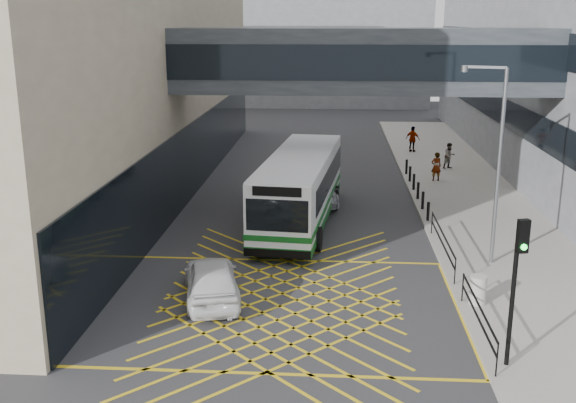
% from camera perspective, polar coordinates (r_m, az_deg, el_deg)
% --- Properties ---
extents(ground, '(120.00, 120.00, 0.00)m').
position_cam_1_polar(ground, '(23.06, -0.68, -8.86)').
color(ground, '#333335').
extents(building_far, '(28.00, 16.00, 18.00)m').
position_cam_1_polar(building_far, '(81.08, 1.31, 14.89)').
color(building_far, slate).
rests_on(building_far, ground).
extents(skybridge, '(20.00, 4.10, 3.00)m').
position_cam_1_polar(skybridge, '(33.08, 6.27, 11.80)').
color(skybridge, '#343A3F').
rests_on(skybridge, ground).
extents(pavement, '(6.00, 54.00, 0.16)m').
position_cam_1_polar(pavement, '(37.89, 14.87, 0.43)').
color(pavement, gray).
rests_on(pavement, ground).
extents(box_junction, '(12.00, 9.00, 0.01)m').
position_cam_1_polar(box_junction, '(23.06, -0.68, -8.86)').
color(box_junction, gold).
rests_on(box_junction, ground).
extents(bus, '(3.91, 12.04, 3.31)m').
position_cam_1_polar(bus, '(31.72, 1.05, 1.27)').
color(bus, silver).
rests_on(bus, ground).
extents(car_white, '(3.05, 5.18, 1.54)m').
position_cam_1_polar(car_white, '(23.42, -6.50, -6.53)').
color(car_white, white).
rests_on(car_white, ground).
extents(car_dark, '(1.97, 4.33, 1.32)m').
position_cam_1_polar(car_dark, '(39.96, 1.12, 2.55)').
color(car_dark, black).
rests_on(car_dark, ground).
extents(car_silver, '(2.66, 4.97, 1.47)m').
position_cam_1_polar(car_silver, '(35.43, 2.44, 1.01)').
color(car_silver, '#9A9CA2').
rests_on(car_silver, ground).
extents(traffic_light, '(0.33, 0.51, 4.26)m').
position_cam_1_polar(traffic_light, '(18.90, 18.83, -5.68)').
color(traffic_light, black).
rests_on(traffic_light, pavement).
extents(street_lamp, '(1.70, 0.70, 7.58)m').
position_cam_1_polar(street_lamp, '(26.64, 17.13, 3.86)').
color(street_lamp, slate).
rests_on(street_lamp, pavement).
extents(litter_bin, '(0.57, 0.57, 0.98)m').
position_cam_1_polar(litter_bin, '(23.57, 15.77, -7.21)').
color(litter_bin, '#ADA89E').
rests_on(litter_bin, pavement).
extents(kerb_railings, '(0.05, 12.54, 1.00)m').
position_cam_1_polar(kerb_railings, '(24.72, 14.08, -5.45)').
color(kerb_railings, black).
rests_on(kerb_railings, pavement).
extents(bollards, '(0.14, 10.14, 0.90)m').
position_cam_1_polar(bollards, '(37.33, 10.78, 1.29)').
color(bollards, black).
rests_on(bollards, pavement).
extents(pedestrian_a, '(0.77, 0.62, 1.69)m').
position_cam_1_polar(pedestrian_a, '(40.64, 12.43, 2.91)').
color(pedestrian_a, gray).
rests_on(pedestrian_a, pavement).
extents(pedestrian_b, '(0.92, 0.78, 1.63)m').
position_cam_1_polar(pedestrian_b, '(44.20, 13.51, 3.78)').
color(pedestrian_b, gray).
rests_on(pedestrian_b, pavement).
extents(pedestrian_c, '(1.19, 1.00, 1.83)m').
position_cam_1_polar(pedestrian_c, '(49.32, 10.51, 5.21)').
color(pedestrian_c, gray).
rests_on(pedestrian_c, pavement).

